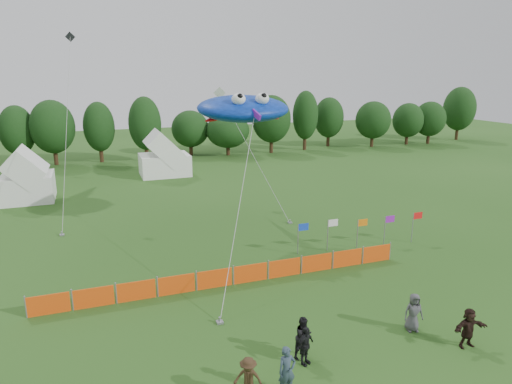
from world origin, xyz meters
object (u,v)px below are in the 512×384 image
object	(u,v)px
spectator_c	(248,379)
stingray_kite	(242,108)
spectator_f	(468,328)
barrier_fence	(233,276)
tent_right	(164,158)
spectator_e	(413,312)
tent_left	(27,179)
spectator_d	(305,346)
spectator_b	(304,337)
spectator_a	(287,371)

from	to	relation	value
spectator_c	stingray_kite	distance (m)	19.39
spectator_f	barrier_fence	bearing A→B (deg)	132.88
stingray_kite	spectator_c	bearing A→B (deg)	-107.86
spectator_c	tent_right	bearing A→B (deg)	115.98
barrier_fence	spectator_e	size ratio (longest dim) A/B	11.47
barrier_fence	spectator_e	world-z (taller)	spectator_e
tent_left	barrier_fence	xyz separation A→B (m)	(12.01, -22.07, -1.41)
barrier_fence	stingray_kite	bearing A→B (deg)	67.96
barrier_fence	spectator_d	distance (m)	7.54
spectator_e	spectator_d	bearing A→B (deg)	-160.58
spectator_e	spectator_f	xyz separation A→B (m)	(1.31, -1.79, -0.01)
tent_left	spectator_e	bearing A→B (deg)	-58.04
spectator_d	stingray_kite	size ratio (longest dim) A/B	0.08
spectator_c	stingray_kite	size ratio (longest dim) A/B	0.08
spectator_c	stingray_kite	bearing A→B (deg)	102.85
tent_right	spectator_b	xyz separation A→B (m)	(-0.19, -35.35, -1.03)
spectator_d	spectator_a	bearing A→B (deg)	-160.85
barrier_fence	spectator_f	xyz separation A→B (m)	(7.41, -8.75, 0.36)
spectator_c	spectator_d	world-z (taller)	spectator_c
tent_left	spectator_d	distance (m)	32.17
barrier_fence	spectator_b	size ratio (longest dim) A/B	11.50
tent_left	spectator_b	bearing A→B (deg)	-66.33
spectator_e	tent_left	bearing A→B (deg)	135.65
barrier_fence	spectator_a	size ratio (longest dim) A/B	11.00
spectator_a	spectator_d	bearing A→B (deg)	41.44
barrier_fence	spectator_f	size ratio (longest dim) A/B	11.63
stingray_kite	spectator_b	bearing A→B (deg)	-99.55
tent_left	spectator_b	size ratio (longest dim) A/B	2.48
spectator_a	spectator_c	size ratio (longest dim) A/B	1.11
spectator_d	spectator_f	world-z (taller)	spectator_f
spectator_b	stingray_kite	distance (m)	17.36
tent_left	spectator_a	distance (m)	32.88
spectator_a	spectator_b	size ratio (longest dim) A/B	1.05
spectator_f	stingray_kite	world-z (taller)	stingray_kite
spectator_b	spectator_e	bearing A→B (deg)	-23.25
tent_left	spectator_e	xyz separation A→B (m)	(18.11, -29.03, -1.05)
tent_left	spectator_d	xyz separation A→B (m)	(12.61, -29.58, -1.11)
spectator_b	spectator_e	distance (m)	5.34
spectator_a	spectator_c	xyz separation A→B (m)	(-1.38, 0.15, -0.09)
tent_right	spectator_b	world-z (taller)	tent_right
tent_right	spectator_f	bearing A→B (deg)	-80.10
spectator_b	spectator_f	bearing A→B (deg)	-38.57
barrier_fence	spectator_e	bearing A→B (deg)	-48.76
spectator_d	stingray_kite	bearing A→B (deg)	55.36
tent_left	spectator_f	xyz separation A→B (m)	(19.42, -30.82, -1.06)
spectator_c	stingray_kite	xyz separation A→B (m)	(5.44, 16.88, 7.83)
tent_left	spectator_e	size ratio (longest dim) A/B	2.48
tent_left	spectator_c	world-z (taller)	tent_left
tent_left	spectator_f	size ratio (longest dim) A/B	2.51
tent_right	spectator_a	world-z (taller)	tent_right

